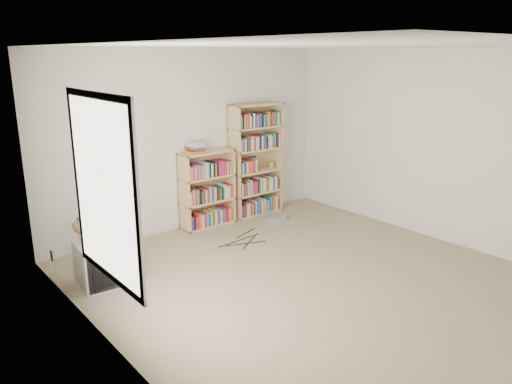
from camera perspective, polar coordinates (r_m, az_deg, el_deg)
floor at (r=5.60m, az=7.04°, el=-10.23°), size 4.50×5.00×0.01m
wall_back at (r=7.10m, az=-7.32°, el=5.89°), size 4.50×0.02×2.50m
wall_left at (r=3.93m, az=-15.86°, el=-2.51°), size 0.02×5.00×2.50m
wall_right at (r=6.97m, az=20.43°, el=4.85°), size 0.02×5.00×2.50m
ceiling at (r=5.05m, az=8.01°, el=16.24°), size 4.50×5.00×0.02m
window at (r=4.07m, az=-16.99°, el=0.23°), size 0.02×1.22×1.52m
crt_tv at (r=5.72m, az=-16.94°, el=-7.68°), size 0.59×0.55×0.48m
cat at (r=5.59m, az=-16.99°, el=-4.64°), size 0.60×0.51×0.50m
bookcase_tall at (r=7.66m, az=-0.08°, el=3.40°), size 0.85×0.30×1.71m
bookcase_short at (r=7.21m, az=-5.67°, el=0.03°), size 0.80×0.30×1.10m
book_stack at (r=6.98m, az=-6.97°, el=5.10°), size 0.22×0.28×0.15m
green_mug at (r=7.85m, az=1.70°, el=3.17°), size 0.09×0.09×0.10m
framed_print at (r=7.73m, az=-0.40°, el=3.37°), size 0.15×0.05×0.20m
dvd_player at (r=7.53m, az=1.97°, el=-2.92°), size 0.39×0.31×0.08m
wall_outlet at (r=5.87m, az=-22.28°, el=-6.73°), size 0.01×0.08×0.13m
floor_cables at (r=6.88m, az=-1.86°, el=-5.08°), size 1.20×0.70×0.01m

